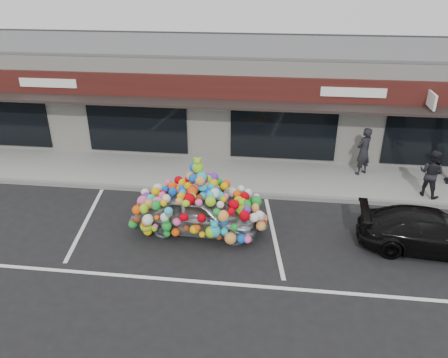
# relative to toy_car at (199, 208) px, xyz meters

# --- Properties ---
(ground) EXTENTS (90.00, 90.00, 0.00)m
(ground) POSITION_rel_toy_car_xyz_m (-0.52, -0.17, -0.78)
(ground) COLOR black
(ground) RESTS_ON ground
(shop_building) EXTENTS (24.00, 7.20, 4.31)m
(shop_building) POSITION_rel_toy_car_xyz_m (-0.51, 8.28, 1.38)
(shop_building) COLOR silver
(shop_building) RESTS_ON ground
(sidewalk) EXTENTS (26.00, 3.00, 0.15)m
(sidewalk) POSITION_rel_toy_car_xyz_m (-0.52, 3.83, -0.71)
(sidewalk) COLOR gray
(sidewalk) RESTS_ON ground
(kerb) EXTENTS (26.00, 0.18, 0.16)m
(kerb) POSITION_rel_toy_car_xyz_m (-0.52, 2.33, -0.71)
(kerb) COLOR slate
(kerb) RESTS_ON ground
(parking_stripe_left) EXTENTS (0.73, 4.37, 0.01)m
(parking_stripe_left) POSITION_rel_toy_car_xyz_m (-3.72, 0.03, -0.78)
(parking_stripe_left) COLOR silver
(parking_stripe_left) RESTS_ON ground
(parking_stripe_mid) EXTENTS (0.73, 4.37, 0.01)m
(parking_stripe_mid) POSITION_rel_toy_car_xyz_m (2.28, 0.03, -0.78)
(parking_stripe_mid) COLOR silver
(parking_stripe_mid) RESTS_ON ground
(lane_line) EXTENTS (14.00, 0.12, 0.01)m
(lane_line) POSITION_rel_toy_car_xyz_m (1.48, -2.47, -0.78)
(lane_line) COLOR silver
(lane_line) RESTS_ON ground
(toy_car) EXTENTS (2.71, 4.04, 2.31)m
(toy_car) POSITION_rel_toy_car_xyz_m (0.00, 0.00, 0.00)
(toy_car) COLOR #ACB0B7
(toy_car) RESTS_ON ground
(black_sedan) EXTENTS (1.93, 4.16, 1.18)m
(black_sedan) POSITION_rel_toy_car_xyz_m (6.73, -0.21, -0.19)
(black_sedan) COLOR black
(black_sedan) RESTS_ON ground
(pedestrian_a) EXTENTS (0.81, 0.78, 1.87)m
(pedestrian_a) POSITION_rel_toy_car_xyz_m (5.53, 4.46, 0.30)
(pedestrian_a) COLOR black
(pedestrian_a) RESTS_ON sidewalk
(pedestrian_b) EXTENTS (1.04, 1.01, 1.69)m
(pedestrian_b) POSITION_rel_toy_car_xyz_m (7.55, 2.93, 0.21)
(pedestrian_b) COLOR black
(pedestrian_b) RESTS_ON sidewalk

